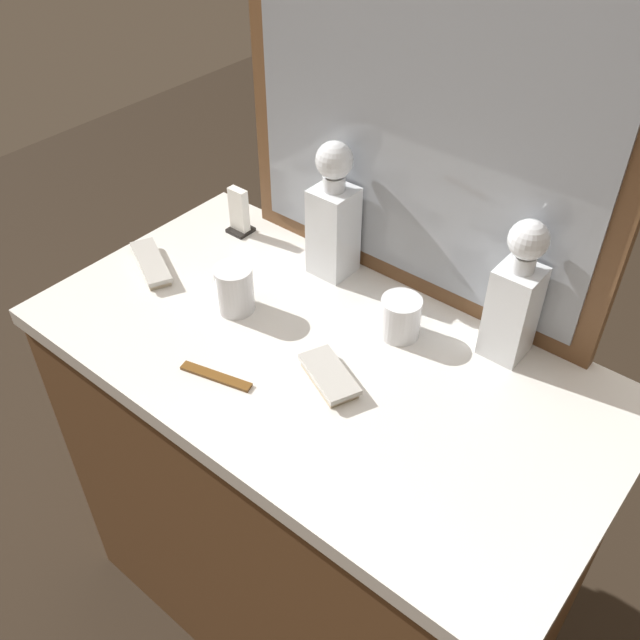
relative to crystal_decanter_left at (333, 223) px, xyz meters
name	(u,v)px	position (x,y,z in m)	size (l,w,h in m)	color
ground_plane	(320,600)	(0.14, -0.22, -1.04)	(6.00, 6.00, 0.00)	#2D2319
dresser	(320,499)	(0.14, -0.22, -0.58)	(1.12, 0.60, 0.92)	brown
dresser_mirror	(420,131)	(0.14, 0.06, 0.22)	(0.80, 0.03, 0.68)	brown
crystal_decanter_left	(333,223)	(0.00, 0.00, 0.00)	(0.08, 0.08, 0.30)	white
crystal_decanter_front	(514,304)	(0.40, 0.00, -0.01)	(0.08, 0.08, 0.28)	white
crystal_tumbler_left	(400,319)	(0.23, -0.08, -0.08)	(0.08, 0.08, 0.08)	white
crystal_tumbler_front	(234,291)	(-0.07, -0.22, -0.07)	(0.08, 0.08, 0.10)	white
silver_brush_left	(329,376)	(0.20, -0.27, -0.11)	(0.14, 0.11, 0.02)	#B7A88C
silver_brush_center	(151,264)	(-0.30, -0.24, -0.11)	(0.17, 0.12, 0.02)	#B7A88C
tortoiseshell_comb	(216,376)	(0.04, -0.39, -0.12)	(0.14, 0.05, 0.01)	brown
napkin_holder	(239,214)	(-0.26, -0.02, -0.07)	(0.05, 0.05, 0.11)	black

